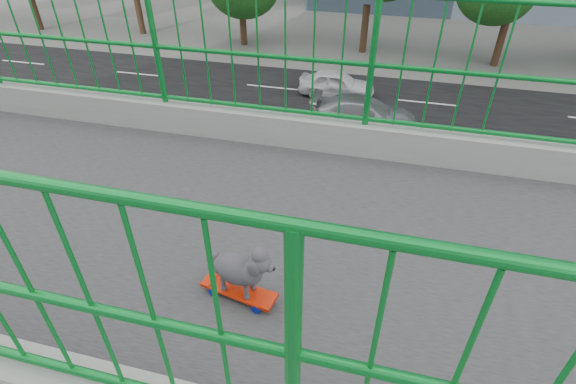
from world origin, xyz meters
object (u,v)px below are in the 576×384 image
(car_4, at_px, (337,84))
(car_5, at_px, (82,219))
(car_1, at_px, (109,161))
(poodle, at_px, (240,268))
(skateboard, at_px, (239,291))
(car_3, at_px, (364,113))

(car_4, xyz_separation_m, car_5, (12.80, -5.80, 0.11))
(car_1, xyz_separation_m, car_4, (-9.60, 6.97, -0.08))
(poodle, xyz_separation_m, car_4, (-19.35, -2.03, -6.61))
(skateboard, bearing_deg, car_3, -167.87)
(car_3, height_order, car_5, car_5)
(car_1, distance_m, car_5, 3.41)
(poodle, bearing_deg, skateboard, -90.00)
(skateboard, xyz_separation_m, car_3, (-16.15, -0.27, -6.36))
(car_1, bearing_deg, car_4, 144.01)
(skateboard, height_order, car_4, skateboard)
(poodle, height_order, car_4, poodle)
(poodle, xyz_separation_m, car_1, (-9.75, -9.01, -6.53))
(skateboard, height_order, car_1, skateboard)
(poodle, bearing_deg, car_4, -162.83)
(skateboard, distance_m, car_1, 14.69)
(car_3, bearing_deg, car_4, 28.55)
(car_4, distance_m, car_5, 14.05)
(skateboard, distance_m, car_4, 20.48)
(poodle, bearing_deg, car_5, -118.74)
(car_5, bearing_deg, car_1, -159.88)
(poodle, relative_size, car_3, 0.09)
(skateboard, relative_size, poodle, 1.13)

